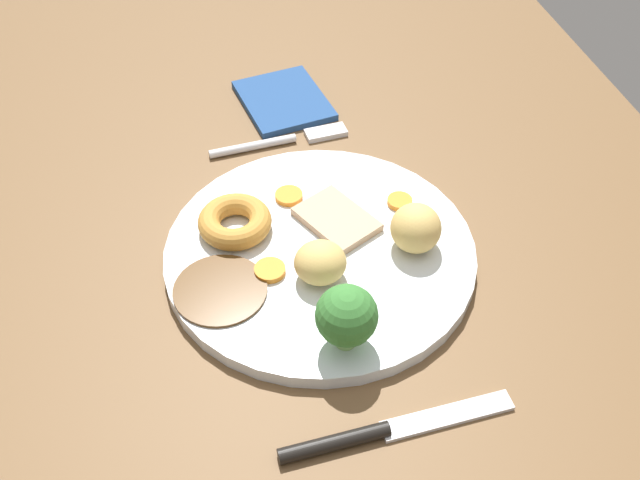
{
  "coord_description": "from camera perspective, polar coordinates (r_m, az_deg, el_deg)",
  "views": [
    {
      "loc": [
        44.78,
        -9.26,
        53.36
      ],
      "look_at": [
        -0.5,
        1.4,
        6.0
      ],
      "focal_mm": 41.44,
      "sensor_mm": 36.0,
      "label": 1
    }
  ],
  "objects": [
    {
      "name": "dining_table",
      "position": [
        0.69,
        -1.04,
        -2.93
      ],
      "size": [
        120.0,
        84.0,
        3.6
      ],
      "primitive_type": "cube",
      "color": "brown",
      "rests_on": "ground"
    },
    {
      "name": "dinner_plate",
      "position": [
        0.68,
        -0.0,
        -1.01
      ],
      "size": [
        28.37,
        28.37,
        1.4
      ],
      "primitive_type": "cylinder",
      "color": "white",
      "rests_on": "dining_table"
    },
    {
      "name": "gravy_pool",
      "position": [
        0.64,
        -7.71,
        -3.84
      ],
      "size": [
        8.15,
        8.15,
        0.3
      ],
      "primitive_type": "cylinder",
      "color": "#563819",
      "rests_on": "dinner_plate"
    },
    {
      "name": "meat_slice_main",
      "position": [
        0.69,
        1.29,
        1.61
      ],
      "size": [
        8.9,
        7.97,
        0.8
      ],
      "primitive_type": "cube",
      "rotation": [
        0.0,
        0.0,
        3.62
      ],
      "color": "tan",
      "rests_on": "dinner_plate"
    },
    {
      "name": "yorkshire_pudding",
      "position": [
        0.68,
        -6.59,
        1.42
      ],
      "size": [
        6.84,
        6.84,
        2.06
      ],
      "primitive_type": "torus",
      "color": "#C68938",
      "rests_on": "dinner_plate"
    },
    {
      "name": "roast_potato_left",
      "position": [
        0.66,
        7.41,
        0.92
      ],
      "size": [
        5.64,
        5.46,
        4.37
      ],
      "primitive_type": "ellipsoid",
      "rotation": [
        0.0,
        0.0,
        6.07
      ],
      "color": "#D8B260",
      "rests_on": "dinner_plate"
    },
    {
      "name": "roast_potato_right",
      "position": [
        0.63,
        0.02,
        -1.75
      ],
      "size": [
        4.88,
        5.06,
        3.63
      ],
      "primitive_type": "ellipsoid",
      "rotation": [
        0.0,
        0.0,
        6.16
      ],
      "color": "#D8B260",
      "rests_on": "dinner_plate"
    },
    {
      "name": "carrot_coin_front",
      "position": [
        0.72,
        6.18,
        2.98
      ],
      "size": [
        2.4,
        2.4,
        0.55
      ],
      "primitive_type": "cylinder",
      "color": "orange",
      "rests_on": "dinner_plate"
    },
    {
      "name": "carrot_coin_back",
      "position": [
        0.65,
        -3.89,
        -2.35
      ],
      "size": [
        2.77,
        2.77,
        0.56
      ],
      "primitive_type": "cylinder",
      "color": "orange",
      "rests_on": "dinner_plate"
    },
    {
      "name": "carrot_coin_side",
      "position": [
        0.72,
        -2.46,
        3.42
      ],
      "size": [
        2.67,
        2.67,
        0.52
      ],
      "primitive_type": "cylinder",
      "color": "orange",
      "rests_on": "dinner_plate"
    },
    {
      "name": "broccoli_floret",
      "position": [
        0.58,
        2.06,
        -5.92
      ],
      "size": [
        5.0,
        5.0,
        5.97
      ],
      "color": "#8CB766",
      "rests_on": "dinner_plate"
    },
    {
      "name": "fork",
      "position": [
        0.81,
        -2.85,
        7.69
      ],
      "size": [
        2.7,
        15.32,
        0.9
      ],
      "rotation": [
        0.0,
        0.0,
        1.65
      ],
      "color": "silver",
      "rests_on": "dining_table"
    },
    {
      "name": "knife",
      "position": [
        0.57,
        4.42,
        -14.6
      ],
      "size": [
        2.31,
        18.55,
        1.2
      ],
      "rotation": [
        0.0,
        0.0,
        1.62
      ],
      "color": "black",
      "rests_on": "dining_table"
    },
    {
      "name": "folded_napkin",
      "position": [
        0.87,
        -2.83,
        10.7
      ],
      "size": [
        12.34,
        10.7,
        0.8
      ],
      "primitive_type": "cube",
      "rotation": [
        0.0,
        0.0,
        0.17
      ],
      "color": "navy",
      "rests_on": "dining_table"
    }
  ]
}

